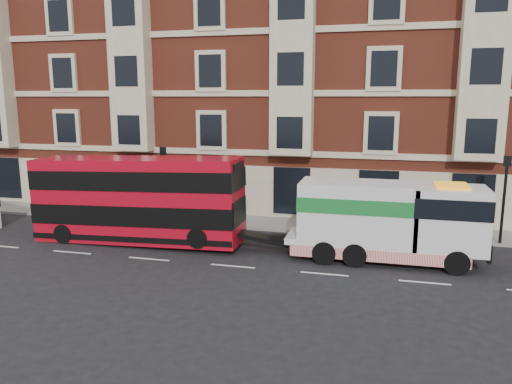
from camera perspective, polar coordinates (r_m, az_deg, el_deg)
ground at (r=22.08m, az=-2.67°, el=-8.47°), size 120.00×120.00×0.00m
sidewalk at (r=29.01m, az=1.64°, el=-3.59°), size 90.00×3.00×0.15m
victorian_terrace at (r=35.49m, az=5.29°, el=15.25°), size 45.00×12.00×20.40m
lamp_post_west at (r=29.17m, az=-10.49°, el=1.53°), size 0.35×0.15×4.35m
lamp_post_east at (r=27.18m, az=26.53°, el=-0.10°), size 0.35×0.15×4.35m
double_decker_bus at (r=25.71m, az=-13.42°, el=-0.71°), size 10.66×2.45×4.32m
tow_truck at (r=22.93m, az=14.47°, el=-3.16°), size 8.54×2.52×3.56m
pedestrian at (r=33.42m, az=-17.34°, el=-0.64°), size 0.69×0.61×1.58m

